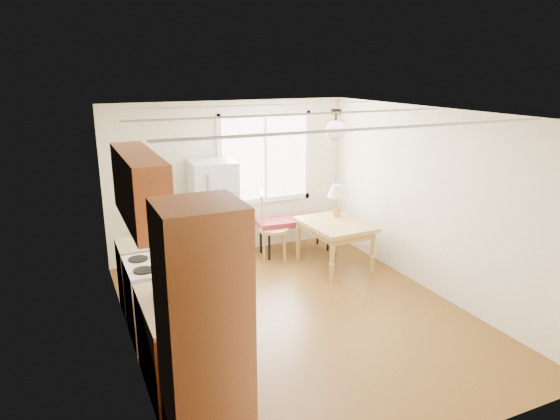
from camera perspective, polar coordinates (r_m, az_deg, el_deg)
room_shell at (r=5.93m, az=2.19°, el=-1.09°), size 4.60×5.60×2.62m
kitchen_run at (r=4.99m, az=-12.63°, el=-9.91°), size 0.65×3.40×2.20m
window_unit at (r=8.29m, az=-1.71°, el=5.96°), size 1.64×0.05×1.51m
pendant_light at (r=6.40m, az=6.35°, el=9.12°), size 0.26×0.26×0.40m
refrigerator at (r=7.80m, az=-7.57°, el=-0.33°), size 0.72×0.73×1.64m
bench at (r=8.28m, az=1.70°, el=-1.34°), size 1.31×0.56×0.59m
dining_table at (r=7.69m, az=6.27°, el=-2.16°), size 0.91×1.18×0.71m
chair at (r=7.96m, az=-1.42°, el=-1.32°), size 0.53×0.53×1.09m
table_lamp at (r=7.89m, az=6.51°, el=1.90°), size 0.30×0.30×0.52m
coffee_maker at (r=4.83m, az=-12.56°, el=-8.49°), size 0.18×0.22×0.32m
kettle at (r=4.97m, az=-12.96°, el=-8.16°), size 0.12×0.12×0.22m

